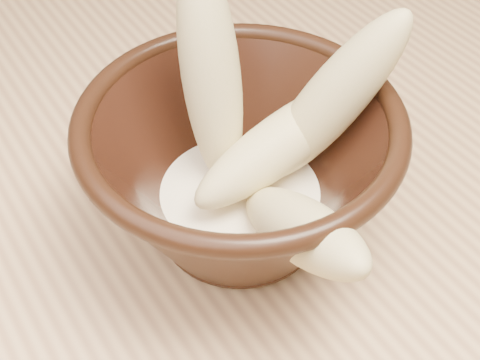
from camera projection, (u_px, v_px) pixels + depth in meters
name	position (u px, v px, depth m)	size (l,w,h in m)	color
table	(73.00, 358.00, 0.50)	(1.20, 0.80, 0.75)	tan
bowl	(240.00, 170.00, 0.44)	(0.21, 0.21, 0.11)	black
milk_puddle	(240.00, 198.00, 0.46)	(0.12, 0.12, 0.02)	#FFEECD
banana_upright	(211.00, 74.00, 0.42)	(0.04, 0.04, 0.16)	#C9BC76
banana_right	(332.00, 101.00, 0.42)	(0.04, 0.04, 0.15)	#C9BC76
banana_across	(282.00, 142.00, 0.44)	(0.04, 0.04, 0.14)	#C9BC76
banana_front	(301.00, 229.00, 0.39)	(0.04, 0.04, 0.14)	#C9BC76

